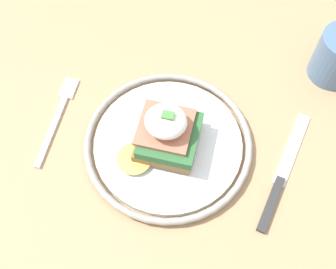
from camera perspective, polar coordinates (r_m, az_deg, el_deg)
The scene contains 6 objects.
ground_plane at distance 1.36m, azimuth 0.90°, elevation -15.90°, with size 6.00×6.00×0.00m, color #9E9993.
dining_table at distance 0.74m, azimuth 1.60°, elevation -5.03°, with size 0.91×0.85×0.77m.
plate at distance 0.61m, azimuth 0.00°, elevation -1.21°, with size 0.24×0.24×0.02m.
sandwich at distance 0.58m, azimuth -0.13°, elevation 0.29°, with size 0.11×0.11×0.07m.
fork at distance 0.66m, azimuth -14.70°, elevation 2.46°, with size 0.02×0.16×0.00m.
knife at distance 0.61m, azimuth 14.98°, elevation -5.87°, with size 0.06×0.20×0.01m.
Camera 1 is at (0.05, -0.29, 1.32)m, focal length 45.00 mm.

